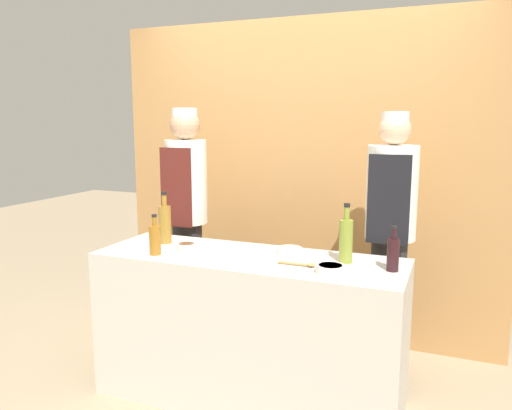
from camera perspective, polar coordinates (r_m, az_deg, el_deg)
The scene contains 14 objects.
ground_plane at distance 3.24m, azimuth -0.86°, elevation -21.15°, with size 14.00×14.00×0.00m, color tan.
cabinet_wall at distance 3.86m, azimuth 5.56°, elevation 2.79°, with size 2.98×0.18×2.40m.
counter at distance 3.04m, azimuth -0.88°, elevation -13.95°, with size 1.79×0.60×0.89m.
sauce_bowl_white at distance 2.92m, azimuth 3.84°, elevation -5.23°, with size 0.15×0.15×0.04m.
sauce_bowl_brown at distance 3.03m, azimuth -7.96°, elevation -4.73°, with size 0.11×0.11×0.04m.
sauce_bowl_yellow at distance 2.60m, azimuth 8.49°, elevation -7.20°, with size 0.15×0.15×0.04m.
cutting_board at distance 2.87m, azimuth -2.94°, elevation -5.74°, with size 0.33×0.23×0.02m.
bottle_vinegar at distance 3.21m, azimuth -10.37°, elevation -2.05°, with size 0.08×0.08×0.33m.
bottle_wine at distance 2.68m, azimuth 15.39°, elevation -5.36°, with size 0.06×0.06×0.24m.
bottle_oil at distance 2.78m, azimuth 10.25°, elevation -3.90°, with size 0.07×0.07×0.33m.
bottle_amber at distance 2.96m, azimuth -11.48°, elevation -3.82°, with size 0.07×0.07×0.24m.
wooden_spoon at distance 2.70m, azimuth 5.11°, elevation -6.76°, with size 0.21×0.04×0.02m.
chef_left at distance 3.67m, azimuth -7.92°, elevation -1.21°, with size 0.30×0.30×1.75m.
chef_right at distance 3.22m, azimuth 15.03°, elevation -3.53°, with size 0.31×0.31×1.71m.
Camera 1 is at (1.09, -2.56, 1.66)m, focal length 35.00 mm.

